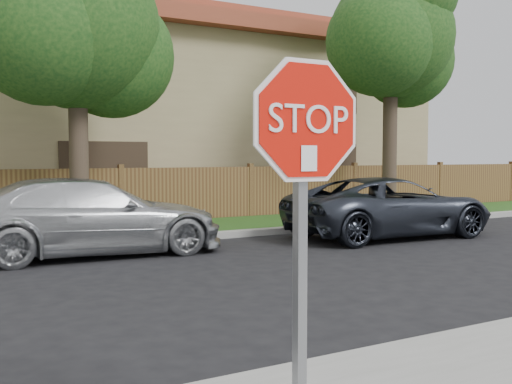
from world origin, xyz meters
TOP-DOWN VIEW (x-y plane):
  - tree_mid at (2.52, 9.57)m, footprint 4.80×3.90m
  - tree_right at (12.02, 9.57)m, footprint 4.80×3.90m
  - stop_sign at (1.20, -1.48)m, footprint 1.01×0.13m
  - sedan_right at (2.12, 7.24)m, footprint 5.29×2.37m
  - sedan_far_right at (9.00, 6.35)m, footprint 5.23×2.60m

SIDE VIEW (x-z plane):
  - sedan_far_right at x=9.00m, z-range 0.00..1.43m
  - sedan_right at x=2.12m, z-range 0.00..1.51m
  - stop_sign at x=1.20m, z-range 0.55..3.11m
  - tree_mid at x=2.52m, z-range 1.20..8.55m
  - tree_right at x=12.02m, z-range 1.47..9.67m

